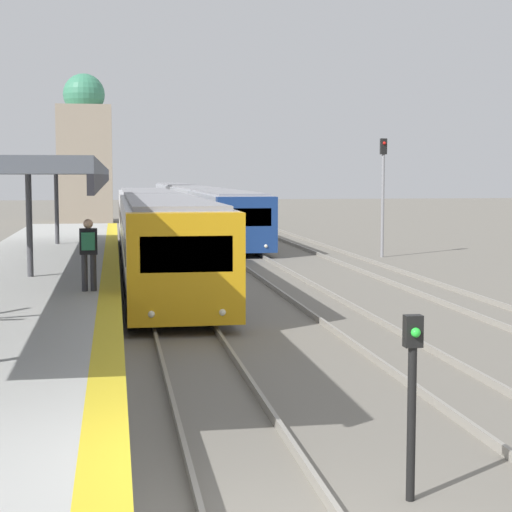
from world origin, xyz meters
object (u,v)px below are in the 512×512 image
signal_post_near (412,388)px  signal_mast_far (383,183)px  person_on_platform (89,249)px  train_far (191,203)px  train_near (155,226)px

signal_post_near → signal_mast_far: size_ratio=0.40×
person_on_platform → train_far: bearing=82.0°
signal_post_near → signal_mast_far: (8.56, 27.78, 2.01)m
person_on_platform → signal_post_near: 11.58m
train_far → person_on_platform: bearing=-98.0°
person_on_platform → train_near: (2.19, 14.55, -0.36)m
person_on_platform → train_far: train_far is taller
train_far → signal_mast_far: size_ratio=10.58×
train_far → signal_post_near: train_far is taller
train_near → signal_post_near: bearing=-86.2°
person_on_platform → signal_mast_far: size_ratio=0.31×
person_on_platform → train_far: 45.34m
signal_mast_far → signal_post_near: bearing=-107.1°
train_far → signal_post_near: 55.84m
person_on_platform → train_near: 14.71m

